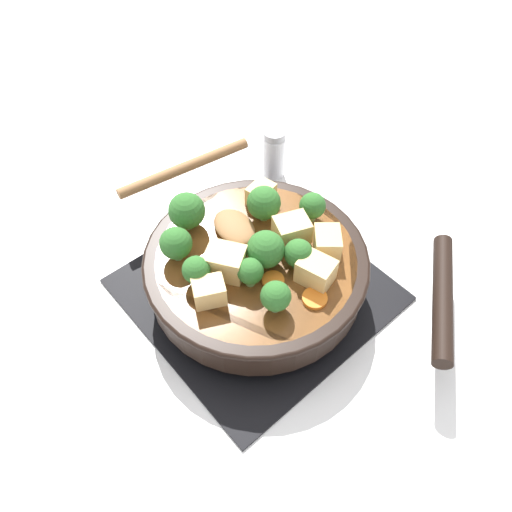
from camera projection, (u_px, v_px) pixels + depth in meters
name	position (u px, v px, depth m)	size (l,w,h in m)	color
ground_plane	(256.00, 290.00, 0.69)	(2.40, 2.40, 0.00)	white
front_burner_grate	(256.00, 285.00, 0.68)	(0.31, 0.31, 0.03)	black
skillet_pan	(259.00, 267.00, 0.65)	(0.36, 0.40, 0.05)	black
wooden_spoon	(206.00, 193.00, 0.69)	(0.21, 0.20, 0.02)	olive
tofu_cube_center_large	(292.00, 230.00, 0.64)	(0.04, 0.03, 0.03)	#DBB770
tofu_cube_near_handle	(261.00, 194.00, 0.68)	(0.04, 0.03, 0.03)	#DBB770
tofu_cube_east_chunk	(209.00, 292.00, 0.58)	(0.04, 0.03, 0.03)	#DBB770
tofu_cube_west_chunk	(316.00, 271.00, 0.60)	(0.04, 0.03, 0.03)	#DBB770
tofu_cube_back_piece	(327.00, 243.00, 0.62)	(0.04, 0.03, 0.03)	#DBB770
tofu_cube_front_piece	(226.00, 262.00, 0.60)	(0.05, 0.04, 0.04)	#DBB770
broccoli_floret_near_spoon	(268.00, 248.00, 0.60)	(0.05, 0.05, 0.05)	#709956
broccoli_floret_center_top	(276.00, 296.00, 0.56)	(0.04, 0.04, 0.04)	#709956
broccoli_floret_east_rim	(176.00, 244.00, 0.61)	(0.04, 0.04, 0.05)	#709956
broccoli_floret_west_rim	(196.00, 270.00, 0.59)	(0.03, 0.03, 0.04)	#709956
broccoli_floret_north_edge	(264.00, 203.00, 0.65)	(0.04, 0.04, 0.05)	#709956
broccoli_floret_south_cluster	(311.00, 205.00, 0.65)	(0.04, 0.04, 0.04)	#709956
broccoli_floret_mid_floret	(187.00, 211.00, 0.64)	(0.05, 0.05, 0.05)	#709956
broccoli_floret_small_inner	(250.00, 272.00, 0.59)	(0.03, 0.03, 0.04)	#709956
broccoli_floret_tall_stem	(298.00, 254.00, 0.60)	(0.04, 0.04, 0.04)	#709956
carrot_slice_orange_thin	(315.00, 298.00, 0.59)	(0.03, 0.03, 0.01)	orange
carrot_slice_near_center	(273.00, 280.00, 0.60)	(0.03, 0.03, 0.01)	orange
salt_shaker	(274.00, 154.00, 0.81)	(0.04, 0.04, 0.09)	white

